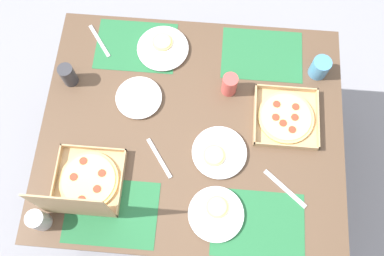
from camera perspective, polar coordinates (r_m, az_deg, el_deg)
ground_plane at (r=2.40m, az=-0.00°, el=-6.00°), size 6.00×6.00×0.00m
dining_table at (r=1.81m, az=-0.00°, el=-1.19°), size 1.27×1.05×0.73m
placemat_near_left at (r=1.88m, az=9.78°, el=10.08°), size 0.36×0.26×0.00m
placemat_near_right at (r=1.89m, az=-7.86°, el=11.33°), size 0.36×0.26×0.00m
placemat_far_left at (r=1.63m, az=9.20°, el=-13.17°), size 0.36×0.26×0.00m
placemat_far_right at (r=1.65m, az=-11.22°, el=-11.50°), size 0.36×0.26×0.00m
pizza_box_center at (r=1.64m, az=-14.70°, el=-7.83°), size 0.27×0.27×0.31m
pizza_box_corner_right at (r=1.75m, az=13.01°, el=1.46°), size 0.27×0.27×0.04m
plate_far_right at (r=1.61m, az=3.39°, el=-11.85°), size 0.22×0.22×0.03m
plate_near_right at (r=1.86m, az=-4.12°, el=11.11°), size 0.23×0.23×0.03m
plate_middle at (r=1.76m, az=-7.45°, el=4.18°), size 0.20×0.20×0.02m
plate_far_left at (r=1.66m, az=3.76°, el=-3.50°), size 0.22×0.22×0.03m
cup_clear_right at (r=1.66m, az=-20.68°, el=-12.00°), size 0.07×0.07×0.11m
cup_spare at (r=1.85m, az=17.47°, el=8.09°), size 0.08×0.08×0.09m
cup_clear_left at (r=1.82m, az=-16.98°, el=7.13°), size 0.06×0.06×0.10m
cup_dark at (r=1.73m, az=5.28°, el=6.09°), size 0.07×0.07×0.11m
knife_by_far_left at (r=1.67m, az=12.88°, el=-8.29°), size 0.17×0.15×0.00m
fork_by_far_right at (r=1.93m, az=-12.85°, el=11.81°), size 0.12×0.16×0.00m
fork_by_near_right at (r=1.67m, az=-4.63°, el=-4.22°), size 0.12×0.16×0.00m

